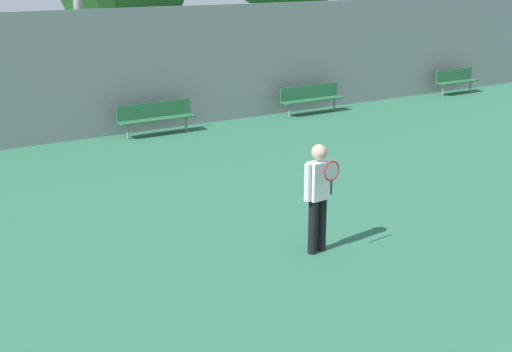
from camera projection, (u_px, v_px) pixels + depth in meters
tennis_player at (319, 192)px, 10.89m from camera, size 0.55×0.42×1.74m
bench_courtside_near at (456, 79)px, 24.56m from camera, size 1.71×0.40×0.84m
bench_courtside_far at (311, 96)px, 21.33m from camera, size 2.10×0.40×0.84m
bench_adjacent_court at (156, 115)px, 18.69m from camera, size 2.10×0.40×0.84m
back_fence at (70, 77)px, 17.77m from camera, size 34.44×0.06×3.26m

